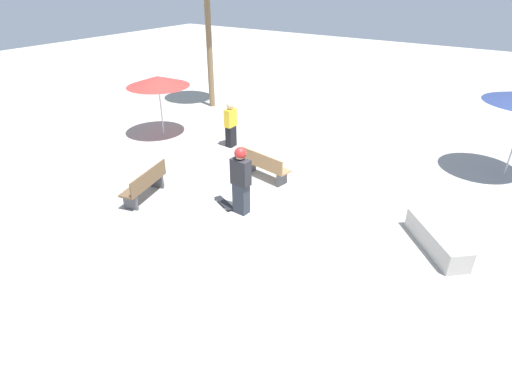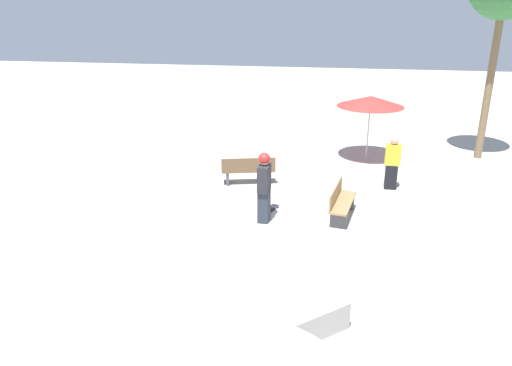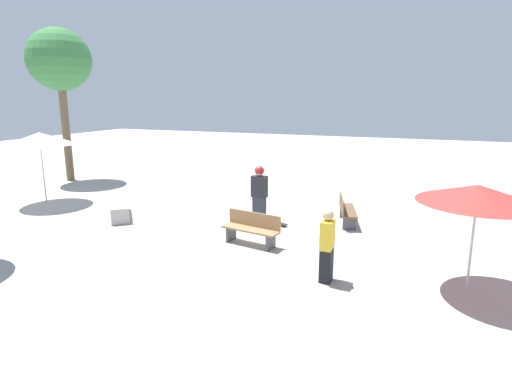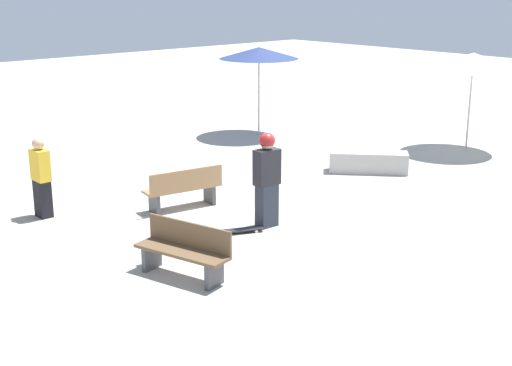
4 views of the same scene
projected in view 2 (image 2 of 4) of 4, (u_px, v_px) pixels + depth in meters
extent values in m
plane|color=#ADA8A0|center=(258.00, 237.00, 11.73)|extent=(60.00, 60.00, 0.00)
cube|color=#282D38|center=(264.00, 206.00, 12.44)|extent=(0.39, 0.29, 0.81)
cube|color=#232328|center=(264.00, 178.00, 12.17)|extent=(0.49, 0.29, 0.67)
sphere|color=tan|center=(264.00, 160.00, 12.01)|extent=(0.26, 0.26, 0.26)
sphere|color=maroon|center=(264.00, 159.00, 12.00)|extent=(0.30, 0.30, 0.30)
cube|color=black|center=(268.00, 210.00, 13.09)|extent=(0.81, 0.51, 0.02)
cylinder|color=silver|center=(271.00, 207.00, 13.34)|extent=(0.06, 0.05, 0.05)
cylinder|color=silver|center=(276.00, 208.00, 13.26)|extent=(0.06, 0.05, 0.05)
cylinder|color=silver|center=(260.00, 213.00, 12.96)|extent=(0.06, 0.05, 0.05)
cylinder|color=silver|center=(266.00, 215.00, 12.87)|extent=(0.06, 0.05, 0.05)
cube|color=#A8A39E|center=(296.00, 325.00, 8.19)|extent=(1.64, 1.76, 0.50)
cube|color=#47474C|center=(228.00, 177.00, 15.00)|extent=(0.40, 0.17, 0.40)
cube|color=#47474C|center=(269.00, 176.00, 15.10)|extent=(0.40, 0.17, 0.40)
cube|color=brown|center=(248.00, 170.00, 14.98)|extent=(0.82, 1.66, 0.05)
cube|color=brown|center=(249.00, 165.00, 14.71)|extent=(0.43, 1.56, 0.40)
cube|color=#47474C|center=(346.00, 202.00, 13.24)|extent=(0.15, 0.40, 0.40)
cube|color=#47474C|center=(338.00, 220.00, 12.14)|extent=(0.15, 0.40, 0.40)
cube|color=#9E754C|center=(343.00, 202.00, 12.61)|extent=(1.65, 0.70, 0.05)
cube|color=#9E754C|center=(336.00, 193.00, 12.59)|extent=(1.58, 0.31, 0.40)
cylinder|color=#B7B7BC|center=(368.00, 130.00, 16.96)|extent=(0.05, 0.05, 2.09)
cone|color=red|center=(371.00, 101.00, 16.61)|extent=(2.24, 2.24, 0.35)
cylinder|color=brown|center=(490.00, 80.00, 16.58)|extent=(0.25, 0.25, 5.37)
cube|color=black|center=(391.00, 177.00, 14.58)|extent=(0.24, 0.34, 0.74)
cube|color=yellow|center=(393.00, 155.00, 14.34)|extent=(0.24, 0.43, 0.61)
sphere|color=tan|center=(394.00, 140.00, 14.19)|extent=(0.24, 0.24, 0.24)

